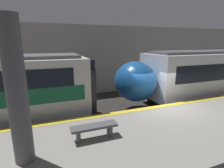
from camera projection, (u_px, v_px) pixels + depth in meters
ground_plane at (163, 124)px, 9.00m from camera, size 120.00×120.00×0.00m
platform at (196, 134)px, 6.99m from camera, size 40.00×4.16×1.07m
station_rear_barrier at (115, 60)px, 14.48m from camera, size 50.00×0.15×5.40m
support_pillar_near at (17, 94)px, 4.21m from camera, size 0.49×0.49×3.68m
platform_bench at (94, 128)px, 5.63m from camera, size 1.50×0.40×0.45m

